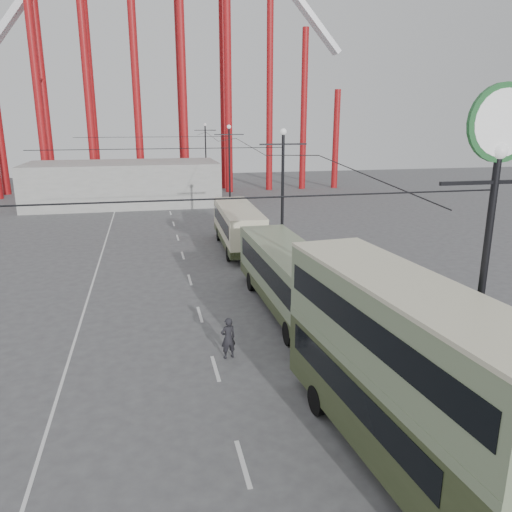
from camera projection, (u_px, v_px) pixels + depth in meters
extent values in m
plane|color=#4A4A4D|center=(261.00, 421.00, 16.93)|extent=(160.00, 160.00, 0.00)
cube|color=silver|center=(186.00, 267.00, 34.62)|extent=(0.15, 82.00, 0.01)
cube|color=silver|center=(272.00, 258.00, 36.88)|extent=(0.12, 120.00, 0.01)
cube|color=silver|center=(97.00, 268.00, 34.33)|extent=(0.12, 120.00, 0.01)
cylinder|color=black|center=(478.00, 317.00, 14.06)|extent=(0.20, 0.20, 9.00)
cylinder|color=black|center=(462.00, 447.00, 15.19)|extent=(0.44, 0.44, 0.50)
cube|color=black|center=(495.00, 182.00, 13.05)|extent=(3.20, 0.10, 0.10)
sphere|color=white|center=(499.00, 151.00, 12.84)|extent=(0.44, 0.44, 0.44)
cylinder|color=#205E2C|center=(503.00, 123.00, 12.65)|extent=(2.00, 0.12, 2.00)
cylinder|color=white|center=(503.00, 123.00, 12.65)|extent=(1.70, 0.16, 1.70)
cylinder|color=black|center=(282.00, 201.00, 33.84)|extent=(0.20, 0.20, 9.00)
cylinder|color=black|center=(282.00, 262.00, 34.97)|extent=(0.44, 0.44, 0.50)
cube|color=black|center=(283.00, 144.00, 32.84)|extent=(3.20, 0.10, 0.10)
sphere|color=white|center=(283.00, 132.00, 32.62)|extent=(0.44, 0.44, 0.44)
cylinder|color=black|center=(230.00, 170.00, 54.57)|extent=(0.20, 0.20, 9.00)
cylinder|color=black|center=(230.00, 209.00, 55.69)|extent=(0.44, 0.44, 0.50)
cube|color=black|center=(229.00, 134.00, 53.56)|extent=(3.20, 0.10, 0.10)
sphere|color=white|center=(229.00, 127.00, 53.35)|extent=(0.44, 0.44, 0.44)
cylinder|color=black|center=(206.00, 156.00, 75.29)|extent=(0.20, 0.20, 9.00)
cylinder|color=black|center=(207.00, 184.00, 76.42)|extent=(0.44, 0.44, 0.50)
cube|color=black|center=(205.00, 130.00, 74.29)|extent=(3.20, 0.10, 0.10)
sphere|color=white|center=(205.00, 125.00, 74.07)|extent=(0.44, 0.44, 0.44)
cylinder|color=maroon|center=(37.00, 89.00, 61.87)|extent=(1.00, 1.00, 27.00)
cylinder|color=maroon|center=(43.00, 91.00, 65.64)|extent=(1.00, 1.00, 27.00)
cylinder|color=maroon|center=(84.00, 52.00, 61.91)|extent=(1.00, 1.00, 36.00)
cylinder|color=maroon|center=(88.00, 55.00, 65.68)|extent=(1.00, 1.00, 36.00)
cylinder|color=maroon|center=(132.00, 14.00, 61.95)|extent=(1.00, 1.00, 45.00)
cylinder|color=maroon|center=(132.00, 20.00, 65.72)|extent=(1.00, 1.00, 45.00)
cylinder|color=maroon|center=(270.00, 81.00, 68.58)|extent=(0.90, 0.90, 30.00)
cylinder|color=maroon|center=(304.00, 111.00, 70.67)|extent=(0.90, 0.90, 22.00)
cylinder|color=maroon|center=(336.00, 140.00, 72.76)|extent=(0.90, 0.90, 14.00)
cube|color=silver|center=(306.00, 11.00, 67.23)|extent=(9.89, 2.00, 10.87)
cube|color=gray|center=(124.00, 183.00, 59.31)|extent=(22.00, 10.00, 5.00)
cube|color=#333D20|center=(397.00, 409.00, 14.56)|extent=(3.57, 10.64, 2.30)
cube|color=black|center=(398.00, 394.00, 14.44)|extent=(3.41, 8.56, 0.94)
cube|color=gray|center=(400.00, 368.00, 14.22)|extent=(3.59, 10.64, 0.31)
cube|color=gray|center=(404.00, 326.00, 13.87)|extent=(3.57, 10.64, 2.30)
cube|color=black|center=(404.00, 323.00, 13.84)|extent=(3.55, 10.02, 0.89)
cube|color=beige|center=(408.00, 285.00, 13.55)|extent=(3.59, 10.64, 0.13)
cylinder|color=black|center=(317.00, 400.00, 17.22)|extent=(0.39, 1.07, 1.04)
cylinder|color=black|center=(377.00, 389.00, 17.91)|extent=(0.39, 1.07, 1.04)
cube|color=gray|center=(289.00, 276.00, 26.24)|extent=(2.97, 12.10, 2.63)
cube|color=black|center=(289.00, 268.00, 26.12)|extent=(2.98, 10.79, 1.04)
cube|color=#333D20|center=(289.00, 295.00, 26.51)|extent=(3.00, 12.10, 0.55)
cube|color=gray|center=(290.00, 250.00, 25.86)|extent=(2.99, 12.10, 0.18)
cylinder|color=black|center=(252.00, 283.00, 29.51)|extent=(0.33, 1.10, 1.10)
cylinder|color=black|center=(292.00, 280.00, 30.06)|extent=(0.33, 1.10, 1.10)
cylinder|color=black|center=(287.00, 331.00, 22.73)|extent=(0.33, 1.10, 1.10)
cylinder|color=black|center=(338.00, 326.00, 23.28)|extent=(0.33, 1.10, 1.10)
cube|color=beige|center=(238.00, 225.00, 38.96)|extent=(3.00, 10.74, 2.56)
cube|color=black|center=(238.00, 220.00, 38.85)|extent=(3.00, 9.46, 1.01)
cube|color=#333D20|center=(238.00, 238.00, 39.23)|extent=(3.03, 10.74, 0.53)
cube|color=beige|center=(238.00, 208.00, 38.60)|extent=(3.02, 10.74, 0.17)
cylinder|color=black|center=(219.00, 235.00, 41.73)|extent=(0.33, 1.08, 1.07)
cylinder|color=black|center=(247.00, 234.00, 42.16)|extent=(0.33, 1.08, 1.07)
cylinder|color=black|center=(228.00, 253.00, 36.07)|extent=(0.33, 1.08, 1.07)
cylinder|color=black|center=(261.00, 252.00, 36.50)|extent=(0.33, 1.08, 1.07)
imported|color=black|center=(228.00, 338.00, 21.18)|extent=(0.75, 0.58, 1.82)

